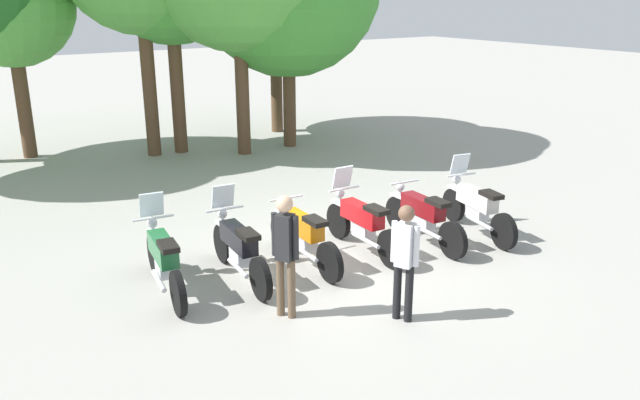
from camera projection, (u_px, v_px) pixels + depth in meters
ground_plane at (337, 259)px, 10.67m from camera, size 80.00×80.00×0.00m
motorcycle_0 at (164, 259)px, 9.38m from camera, size 0.68×2.18×1.37m
motorcycle_1 at (239, 247)px, 9.80m from camera, size 0.62×2.19×1.37m
motorcycle_2 at (303, 235)px, 10.33m from camera, size 0.62×2.19×0.99m
motorcycle_3 at (362, 223)px, 10.85m from camera, size 0.62×2.19×1.37m
motorcycle_4 at (423, 216)px, 11.21m from camera, size 0.62×2.19×0.99m
motorcycle_5 at (477, 207)px, 11.65m from camera, size 0.76×2.16×1.37m
person_0 at (405, 255)px, 8.42m from camera, size 0.28×0.40×1.63m
person_1 at (285, 247)px, 8.49m from camera, size 0.31×0.38×1.73m
tree_2 at (9, 4)px, 16.03m from camera, size 3.21×3.21×5.57m
tree_7 at (275, 0)px, 19.18m from camera, size 4.19×4.19×6.09m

